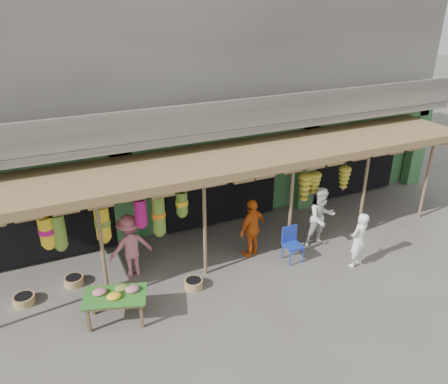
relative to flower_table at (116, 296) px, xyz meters
name	(u,v)px	position (x,y,z in m)	size (l,w,h in m)	color
ground	(253,256)	(3.95, 1.03, -0.65)	(80.00, 80.00, 0.00)	#514C47
building	(188,99)	(3.95, 5.90, 2.72)	(16.40, 6.80, 7.00)	gray
awning	(237,161)	(3.80, 1.83, 1.92)	(14.00, 2.70, 2.79)	brown
flower_table	(116,296)	(0.00, 0.00, 0.00)	(1.53, 1.17, 0.81)	brown
blue_chair	(292,242)	(4.82, 0.49, -0.11)	(0.46, 0.47, 0.97)	#1833A0
basket_left	(74,281)	(-0.73, 1.77, -0.55)	(0.48, 0.48, 0.20)	olive
basket_mid	(24,300)	(-1.89, 1.50, -0.56)	(0.51, 0.51, 0.19)	olive
basket_right	(194,284)	(1.95, 0.40, -0.55)	(0.47, 0.47, 0.21)	#946A45
person_front	(359,240)	(6.24, -0.49, 0.12)	(0.56, 0.37, 1.55)	white
person_right	(321,217)	(5.95, 0.76, 0.25)	(0.87, 0.68, 1.80)	silver
person_vendor	(252,228)	(3.95, 1.12, 0.20)	(0.99, 0.41, 1.70)	#D75C14
person_shopper	(130,246)	(0.72, 1.58, 0.20)	(1.10, 0.63, 1.70)	#BF6570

